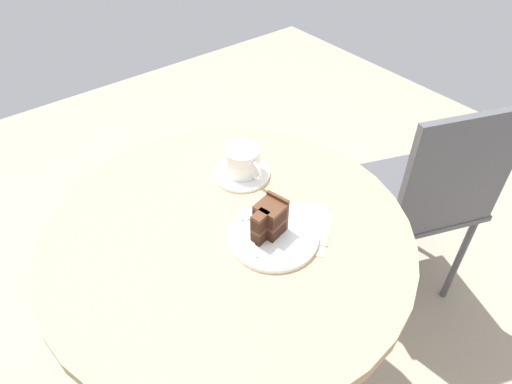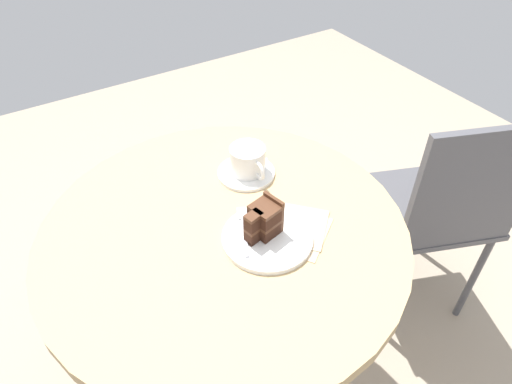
{
  "view_description": "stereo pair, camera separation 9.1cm",
  "coord_description": "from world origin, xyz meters",
  "px_view_note": "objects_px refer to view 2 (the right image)",
  "views": [
    {
      "loc": [
        0.62,
        -0.4,
        1.5
      ],
      "look_at": [
        -0.03,
        0.11,
        0.77
      ],
      "focal_mm": 32.0,
      "sensor_mm": 36.0,
      "label": 1
    },
    {
      "loc": [
        0.67,
        -0.32,
        1.5
      ],
      "look_at": [
        -0.03,
        0.11,
        0.77
      ],
      "focal_mm": 32.0,
      "sensor_mm": 36.0,
      "label": 2
    }
  ],
  "objects_px": {
    "teaspoon": "(255,159)",
    "fork": "(244,225)",
    "napkin": "(295,228)",
    "cafe_chair": "(443,206)",
    "saucer": "(246,173)",
    "cake_slice": "(264,220)",
    "cake_plate": "(267,238)",
    "coffee_cup": "(248,160)"
  },
  "relations": [
    {
      "from": "teaspoon",
      "to": "fork",
      "type": "height_order",
      "value": "fork"
    },
    {
      "from": "teaspoon",
      "to": "napkin",
      "type": "relative_size",
      "value": 0.39
    },
    {
      "from": "cafe_chair",
      "to": "teaspoon",
      "type": "bearing_deg",
      "value": -5.43
    },
    {
      "from": "saucer",
      "to": "cake_slice",
      "type": "relative_size",
      "value": 1.63
    },
    {
      "from": "teaspoon",
      "to": "cake_slice",
      "type": "distance_m",
      "value": 0.28
    },
    {
      "from": "cake_plate",
      "to": "cake_slice",
      "type": "xyz_separation_m",
      "value": [
        -0.01,
        -0.0,
        0.05
      ]
    },
    {
      "from": "coffee_cup",
      "to": "cake_slice",
      "type": "xyz_separation_m",
      "value": [
        0.21,
        -0.09,
        0.01
      ]
    },
    {
      "from": "fork",
      "to": "napkin",
      "type": "relative_size",
      "value": 0.68
    },
    {
      "from": "teaspoon",
      "to": "fork",
      "type": "relative_size",
      "value": 0.57
    },
    {
      "from": "cake_plate",
      "to": "napkin",
      "type": "distance_m",
      "value": 0.07
    },
    {
      "from": "coffee_cup",
      "to": "cafe_chair",
      "type": "distance_m",
      "value": 0.67
    },
    {
      "from": "coffee_cup",
      "to": "fork",
      "type": "bearing_deg",
      "value": -33.97
    },
    {
      "from": "cake_plate",
      "to": "coffee_cup",
      "type": "bearing_deg",
      "value": 159.34
    },
    {
      "from": "teaspoon",
      "to": "cake_slice",
      "type": "relative_size",
      "value": 0.89
    },
    {
      "from": "saucer",
      "to": "napkin",
      "type": "relative_size",
      "value": 0.71
    },
    {
      "from": "saucer",
      "to": "cafe_chair",
      "type": "relative_size",
      "value": 0.17
    },
    {
      "from": "coffee_cup",
      "to": "napkin",
      "type": "xyz_separation_m",
      "value": [
        0.23,
        -0.01,
        -0.04
      ]
    },
    {
      "from": "teaspoon",
      "to": "cake_slice",
      "type": "bearing_deg",
      "value": -83.87
    },
    {
      "from": "teaspoon",
      "to": "cafe_chair",
      "type": "bearing_deg",
      "value": 7.03
    },
    {
      "from": "cake_slice",
      "to": "napkin",
      "type": "relative_size",
      "value": 0.44
    },
    {
      "from": "coffee_cup",
      "to": "saucer",
      "type": "bearing_deg",
      "value": -93.26
    },
    {
      "from": "fork",
      "to": "cafe_chair",
      "type": "distance_m",
      "value": 0.73
    },
    {
      "from": "saucer",
      "to": "fork",
      "type": "bearing_deg",
      "value": -32.52
    },
    {
      "from": "cake_plate",
      "to": "cake_slice",
      "type": "bearing_deg",
      "value": -174.99
    },
    {
      "from": "cake_slice",
      "to": "teaspoon",
      "type": "bearing_deg",
      "value": 152.49
    },
    {
      "from": "cake_plate",
      "to": "saucer",
      "type": "bearing_deg",
      "value": 160.71
    },
    {
      "from": "fork",
      "to": "teaspoon",
      "type": "bearing_deg",
      "value": -11.83
    },
    {
      "from": "coffee_cup",
      "to": "cafe_chair",
      "type": "relative_size",
      "value": 0.15
    },
    {
      "from": "fork",
      "to": "cake_slice",
      "type": "bearing_deg",
      "value": -119.69
    },
    {
      "from": "coffee_cup",
      "to": "cake_plate",
      "type": "height_order",
      "value": "coffee_cup"
    },
    {
      "from": "teaspoon",
      "to": "cake_slice",
      "type": "xyz_separation_m",
      "value": [
        0.24,
        -0.13,
        0.04
      ]
    },
    {
      "from": "coffee_cup",
      "to": "cafe_chair",
      "type": "height_order",
      "value": "cafe_chair"
    },
    {
      "from": "saucer",
      "to": "napkin",
      "type": "height_order",
      "value": "saucer"
    },
    {
      "from": "cafe_chair",
      "to": "coffee_cup",
      "type": "bearing_deg",
      "value": -1.07
    },
    {
      "from": "cake_slice",
      "to": "cafe_chair",
      "type": "distance_m",
      "value": 0.71
    },
    {
      "from": "napkin",
      "to": "cafe_chair",
      "type": "xyz_separation_m",
      "value": [
        0.0,
        0.58,
        -0.22
      ]
    },
    {
      "from": "teaspoon",
      "to": "fork",
      "type": "xyz_separation_m",
      "value": [
        0.2,
        -0.16,
        0.0
      ]
    },
    {
      "from": "saucer",
      "to": "fork",
      "type": "xyz_separation_m",
      "value": [
        0.17,
        -0.11,
        0.01
      ]
    },
    {
      "from": "saucer",
      "to": "coffee_cup",
      "type": "xyz_separation_m",
      "value": [
        0.0,
        0.01,
        0.04
      ]
    },
    {
      "from": "coffee_cup",
      "to": "cake_slice",
      "type": "distance_m",
      "value": 0.23
    },
    {
      "from": "cake_plate",
      "to": "cake_slice",
      "type": "height_order",
      "value": "cake_slice"
    },
    {
      "from": "cake_plate",
      "to": "fork",
      "type": "distance_m",
      "value": 0.06
    }
  ]
}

